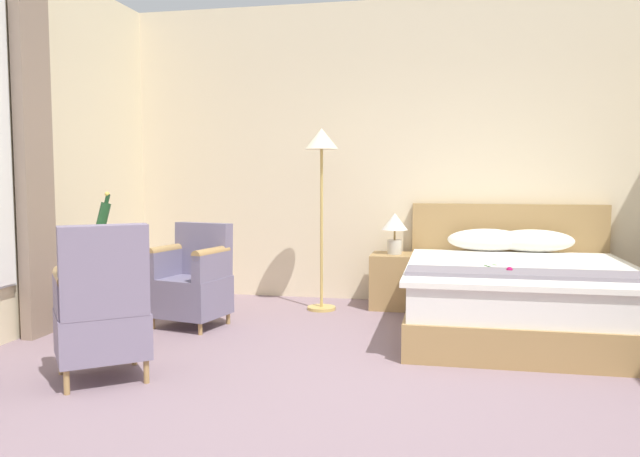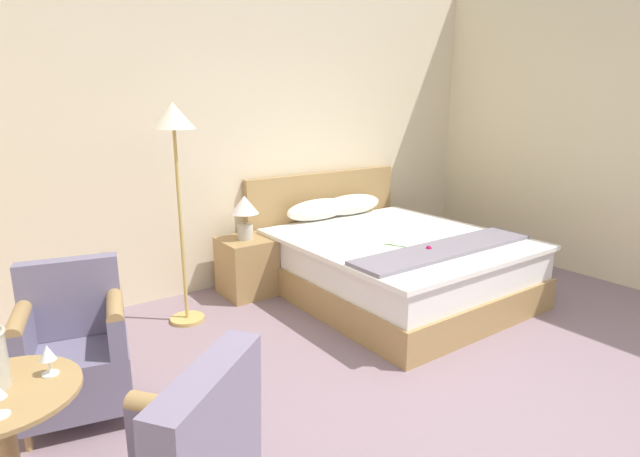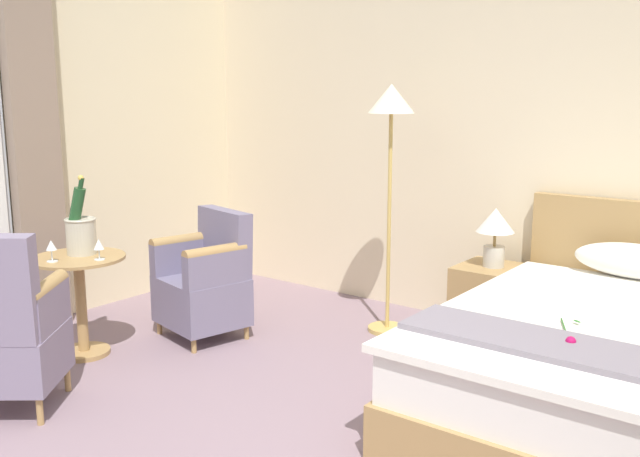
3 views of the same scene
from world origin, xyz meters
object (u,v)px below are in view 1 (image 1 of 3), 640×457
at_px(nightstand, 394,281).
at_px(armchair_by_window, 193,281).
at_px(floor_lamp_brass, 322,159).
at_px(wine_glass_near_edge, 131,249).
at_px(side_table_round, 108,292).
at_px(champagne_bucket, 105,239).
at_px(bed, 519,294).
at_px(armchair_facing_bed, 102,310).
at_px(bedside_lamp, 395,227).
at_px(wine_glass_near_bucket, 92,251).

relative_size(nightstand, armchair_by_window, 0.60).
height_order(floor_lamp_brass, wine_glass_near_edge, floor_lamp_brass).
distance_m(side_table_round, champagne_bucket, 0.41).
height_order(bed, armchair_by_window, bed).
bearing_deg(armchair_facing_bed, bedside_lamp, 58.09).
xyz_separation_m(floor_lamp_brass, champagne_bucket, (-1.40, -1.57, -0.65)).
distance_m(floor_lamp_brass, side_table_round, 2.37).
distance_m(wine_glass_near_edge, armchair_facing_bed, 0.88).
bearing_deg(floor_lamp_brass, bed, -15.49).
xyz_separation_m(side_table_round, champagne_bucket, (-0.05, 0.06, 0.40)).
distance_m(bedside_lamp, wine_glass_near_bucket, 2.91).
relative_size(bed, armchair_facing_bed, 2.20).
bearing_deg(wine_glass_near_bucket, floor_lamp_brass, 53.03).
relative_size(nightstand, bedside_lamp, 1.33).
bearing_deg(bedside_lamp, wine_glass_near_bucket, -134.96).
xyz_separation_m(bed, floor_lamp_brass, (-1.81, 0.50, 1.16)).
height_order(bed, bedside_lamp, bed).
distance_m(nightstand, floor_lamp_brass, 1.41).
height_order(bedside_lamp, side_table_round, bedside_lamp).
bearing_deg(nightstand, wine_glass_near_bucket, -134.96).
bearing_deg(wine_glass_near_bucket, champagne_bucket, 99.23).
relative_size(side_table_round, armchair_by_window, 0.74).
height_order(bedside_lamp, champagne_bucket, champagne_bucket).
relative_size(nightstand, champagne_bucket, 1.03).
distance_m(bed, bedside_lamp, 1.43).
height_order(wine_glass_near_bucket, armchair_facing_bed, armchair_facing_bed).
distance_m(bed, side_table_round, 3.36).
distance_m(wine_glass_near_edge, armchair_by_window, 0.84).
relative_size(floor_lamp_brass, armchair_facing_bed, 1.74).
distance_m(champagne_bucket, armchair_by_window, 0.92).
height_order(bed, wine_glass_near_edge, bed).
distance_m(bed, wine_glass_near_bucket, 3.46).
height_order(wine_glass_near_edge, armchair_facing_bed, armchair_facing_bed).
height_order(nightstand, armchair_by_window, armchair_by_window).
xyz_separation_m(side_table_round, wine_glass_near_edge, (0.19, 0.03, 0.34)).
relative_size(wine_glass_near_bucket, wine_glass_near_edge, 1.03).
relative_size(bed, side_table_round, 3.34).
bearing_deg(wine_glass_near_edge, bedside_lamp, 44.76).
bearing_deg(champagne_bucket, wine_glass_near_edge, -7.12).
relative_size(side_table_round, armchair_facing_bed, 0.66).
bearing_deg(wine_glass_near_bucket, bed, 22.44).
bearing_deg(floor_lamp_brass, side_table_round, -129.78).
height_order(wine_glass_near_edge, armchair_by_window, armchair_by_window).
height_order(floor_lamp_brass, side_table_round, floor_lamp_brass).
bearing_deg(bedside_lamp, armchair_facing_bed, -121.91).
height_order(bedside_lamp, wine_glass_near_edge, bedside_lamp).
height_order(side_table_round, champagne_bucket, champagne_bucket).
xyz_separation_m(bedside_lamp, floor_lamp_brass, (-0.69, -0.25, 0.66)).
bearing_deg(wine_glass_near_edge, wine_glass_near_bucket, -132.36).
relative_size(bedside_lamp, champagne_bucket, 0.78).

